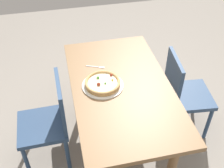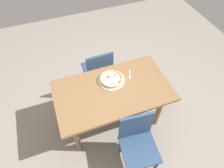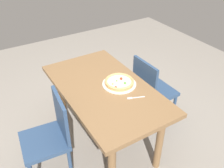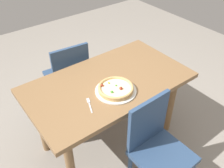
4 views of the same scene
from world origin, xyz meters
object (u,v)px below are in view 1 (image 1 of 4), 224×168
(dining_table, at_px, (121,95))
(chair_near, at_px, (49,121))
(pizza, at_px, (103,83))
(plate, at_px, (103,85))
(fork, at_px, (97,67))
(chair_far, at_px, (183,93))

(dining_table, bearing_deg, chair_near, -89.60)
(pizza, bearing_deg, plate, -11.71)
(chair_near, height_order, fork, chair_near)
(dining_table, relative_size, chair_far, 1.63)
(plate, bearing_deg, fork, -179.67)
(chair_far, relative_size, fork, 5.40)
(chair_near, bearing_deg, dining_table, -90.64)
(pizza, relative_size, fork, 1.80)
(plate, height_order, fork, plate)
(dining_table, relative_size, pizza, 4.87)
(dining_table, xyz_separation_m, fork, (-0.29, -0.15, 0.11))
(chair_far, height_order, pizza, chair_far)
(chair_near, height_order, pizza, chair_near)
(chair_far, xyz_separation_m, plate, (0.04, -0.76, 0.27))
(chair_far, distance_m, fork, 0.83)
(dining_table, distance_m, plate, 0.19)
(dining_table, xyz_separation_m, pizza, (-0.04, -0.15, 0.13))
(chair_near, distance_m, fork, 0.61)
(dining_table, distance_m, pizza, 0.20)
(dining_table, bearing_deg, chair_far, 97.12)
(pizza, height_order, fork, pizza)
(pizza, distance_m, fork, 0.26)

